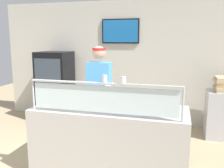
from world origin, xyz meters
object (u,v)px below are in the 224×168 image
(parmesan_shaker, at_px, (105,79))
(worker_figure, at_px, (99,92))
(pepper_flake_shaker, at_px, (123,80))
(drink_fridge, at_px, (55,87))
(pizza_tray, at_px, (90,104))
(pizza_server, at_px, (87,103))

(parmesan_shaker, xyz_separation_m, worker_figure, (-0.40, 1.00, -0.39))
(pepper_flake_shaker, bearing_deg, parmesan_shaker, 180.00)
(drink_fridge, bearing_deg, worker_figure, -39.68)
(pepper_flake_shaker, height_order, worker_figure, worker_figure)
(pizza_tray, xyz_separation_m, parmesan_shaker, (0.35, -0.41, 0.43))
(pizza_tray, relative_size, parmesan_shaker, 4.74)
(worker_figure, bearing_deg, pepper_flake_shaker, -58.16)
(parmesan_shaker, distance_m, drink_fridge, 2.94)
(pizza_tray, bearing_deg, worker_figure, 95.09)
(parmesan_shaker, height_order, worker_figure, worker_figure)
(pizza_server, xyz_separation_m, drink_fridge, (-1.47, 1.81, -0.19))
(pizza_server, height_order, drink_fridge, drink_fridge)
(parmesan_shaker, bearing_deg, pizza_server, 134.21)
(pizza_tray, relative_size, drink_fridge, 0.28)
(pizza_tray, distance_m, parmesan_shaker, 0.69)
(pizza_tray, xyz_separation_m, drink_fridge, (-1.51, 1.79, -0.17))
(parmesan_shaker, xyz_separation_m, drink_fridge, (-1.85, 2.20, -0.60))
(pizza_tray, relative_size, pepper_flake_shaker, 5.28)
(pizza_tray, height_order, drink_fridge, drink_fridge)
(parmesan_shaker, relative_size, drink_fridge, 0.06)
(pizza_server, xyz_separation_m, worker_figure, (-0.02, 0.61, 0.02))
(parmesan_shaker, height_order, drink_fridge, drink_fridge)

